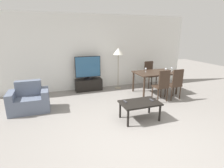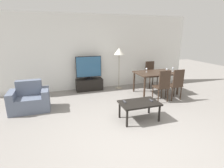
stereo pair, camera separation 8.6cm
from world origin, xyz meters
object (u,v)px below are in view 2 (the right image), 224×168
at_px(tv, 89,68).
at_px(wine_glass_right, 167,70).
at_px(wine_glass_center, 173,69).
at_px(tv_stand, 89,85).
at_px(coffee_table, 139,104).
at_px(floor_lamp, 119,53).
at_px(remote_secondary, 125,102).
at_px(remote_primary, 151,100).
at_px(dining_chair_near_right, 176,83).
at_px(armchair, 30,100).
at_px(dining_table, 156,75).
at_px(dining_chair_far, 151,73).
at_px(wine_glass_left, 146,69).
at_px(dining_chair_near, 162,85).

bearing_deg(tv, wine_glass_right, -26.10).
bearing_deg(wine_glass_center, tv_stand, 157.78).
relative_size(coffee_table, floor_lamp, 0.61).
xyz_separation_m(remote_secondary, wine_glass_right, (2.07, 1.34, 0.39)).
distance_m(remote_primary, wine_glass_center, 2.34).
relative_size(tv, remote_secondary, 6.11).
xyz_separation_m(dining_chair_near_right, floor_lamp, (-1.27, 1.68, 0.80)).
relative_size(armchair, tv, 1.10).
bearing_deg(wine_glass_center, coffee_table, -143.01).
xyz_separation_m(tv_stand, dining_table, (2.13, -1.05, 0.45)).
relative_size(coffee_table, wine_glass_center, 6.42).
bearing_deg(dining_table, wine_glass_right, -26.53).
xyz_separation_m(coffee_table, dining_chair_far, (1.68, 2.38, 0.15)).
xyz_separation_m(armchair, remote_primary, (2.89, -1.41, 0.17)).
height_order(tv, floor_lamp, floor_lamp).
height_order(coffee_table, floor_lamp, floor_lamp).
xyz_separation_m(tv, coffee_table, (0.70, -2.66, -0.45)).
relative_size(tv, wine_glass_left, 6.28).
relative_size(dining_chair_near, floor_lamp, 0.64).
height_order(wine_glass_left, wine_glass_center, same).
bearing_deg(wine_glass_left, dining_chair_near, -86.10).
height_order(tv, remote_primary, tv).
height_order(armchair, dining_table, armchair).
height_order(floor_lamp, remote_secondary, floor_lamp).
relative_size(remote_primary, wine_glass_right, 1.03).
xyz_separation_m(wine_glass_center, wine_glass_right, (-0.30, -0.08, 0.00)).
xyz_separation_m(dining_chair_far, dining_chair_near_right, (0.00, -1.53, 0.00)).
relative_size(dining_chair_near_right, remote_secondary, 6.58).
relative_size(floor_lamp, wine_glass_left, 10.48).
distance_m(dining_chair_near, wine_glass_left, 0.95).
relative_size(armchair, dining_chair_near_right, 1.02).
relative_size(dining_chair_near, wine_glass_right, 6.76).
distance_m(coffee_table, dining_chair_far, 2.92).
xyz_separation_m(tv, remote_secondary, (0.37, -2.53, -0.38)).
xyz_separation_m(coffee_table, wine_glass_left, (1.13, 1.75, 0.46)).
bearing_deg(dining_chair_far, coffee_table, -125.20).
relative_size(dining_table, wine_glass_left, 9.53).
height_order(dining_chair_near, remote_secondary, dining_chair_near).
bearing_deg(remote_primary, tv, 110.99).
bearing_deg(tv, coffee_table, -75.32).
relative_size(dining_chair_far, dining_chair_near_right, 1.00).
xyz_separation_m(tv_stand, dining_chair_far, (2.38, -0.28, 0.33)).
xyz_separation_m(tv, floor_lamp, (1.11, -0.13, 0.50)).
height_order(armchair, wine_glass_center, wine_glass_center).
xyz_separation_m(dining_chair_near_right, wine_glass_left, (-0.55, 0.90, 0.31)).
relative_size(dining_chair_far, floor_lamp, 0.64).
bearing_deg(dining_chair_near, dining_chair_far, 72.33).
height_order(coffee_table, wine_glass_left, wine_glass_left).
relative_size(wine_glass_left, wine_glass_center, 1.00).
height_order(coffee_table, dining_table, dining_table).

